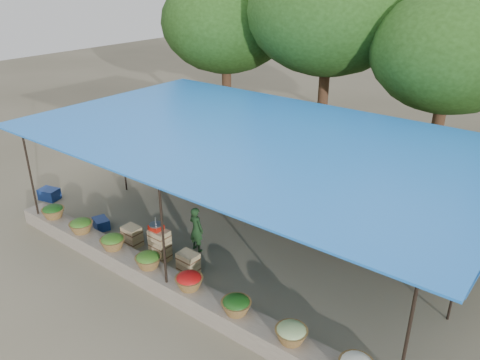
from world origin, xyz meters
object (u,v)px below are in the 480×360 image
Objects in this scene: weighing_scale at (156,227)px; blue_crate_front at (101,224)px; crate_counter at (159,247)px; blue_crate_back at (49,194)px; vendor_seated at (196,229)px.

weighing_scale reaches higher than blue_crate_front.
crate_counter is 4.25× the size of blue_crate_back.
blue_crate_back is at bearing 13.37° from vendor_seated.
crate_counter is at bearing 17.91° from blue_crate_front.
vendor_seated reaches higher than weighing_scale.
crate_counter is 7.05× the size of weighing_scale.
vendor_seated is 5.39m from blue_crate_back.
blue_crate_back reaches higher than blue_crate_front.
vendor_seated is (0.49, 0.82, -0.27)m from weighing_scale.
crate_counter is 0.96m from vendor_seated.
weighing_scale is 0.60× the size of blue_crate_back.
blue_crate_back is (-5.33, -0.66, -0.41)m from vendor_seated.
weighing_scale is at bearing 180.00° from crate_counter.
crate_counter reaches higher than blue_crate_back.
vendor_seated is (0.43, 0.82, 0.27)m from crate_counter.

